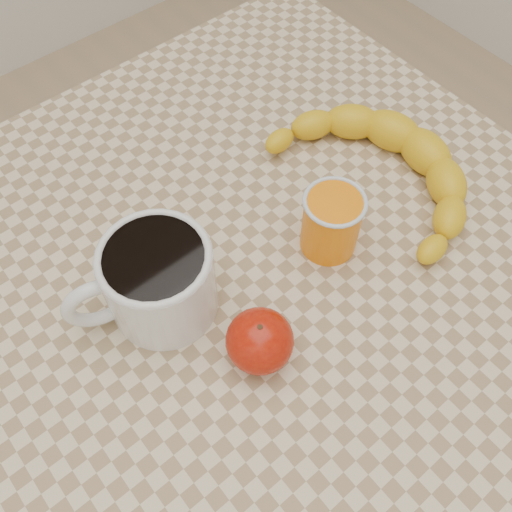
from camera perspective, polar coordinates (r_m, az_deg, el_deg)
ground at (r=1.35m, az=0.00°, el=-17.84°), size 3.00×3.00×0.00m
table at (r=0.73m, az=0.00°, el=-4.47°), size 0.80×0.80×0.75m
coffee_mug at (r=0.59m, az=-9.96°, el=-2.32°), size 0.17×0.14×0.10m
orange_juice_glass at (r=0.65m, az=7.54°, el=3.38°), size 0.07×0.07×0.08m
apple at (r=0.58m, az=0.38°, el=-8.48°), size 0.08×0.08×0.06m
banana at (r=0.73m, az=12.42°, el=8.36°), size 0.27×0.35×0.05m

